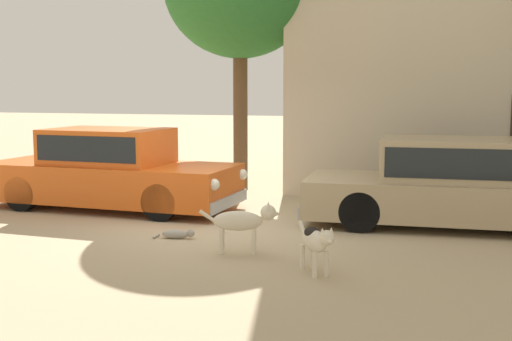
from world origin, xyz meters
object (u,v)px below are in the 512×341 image
(parked_sedan_nearest, at_px, (110,169))
(stray_cat, at_px, (177,234))
(stray_dog_tan, at_px, (316,240))
(stray_dog_spotted, at_px, (244,221))
(parked_sedan_second, at_px, (450,183))

(parked_sedan_nearest, height_order, stray_cat, parked_sedan_nearest)
(parked_sedan_nearest, height_order, stray_dog_tan, parked_sedan_nearest)
(stray_cat, bearing_deg, parked_sedan_nearest, 129.43)
(stray_cat, bearing_deg, stray_dog_spotted, -32.21)
(stray_dog_spotted, bearing_deg, stray_dog_tan, -47.85)
(stray_dog_tan, bearing_deg, stray_dog_spotted, -157.33)
(parked_sedan_nearest, bearing_deg, stray_cat, -39.62)
(parked_sedan_second, bearing_deg, parked_sedan_nearest, 178.33)
(parked_sedan_second, distance_m, stray_dog_spotted, 3.71)
(parked_sedan_nearest, relative_size, stray_dog_spotted, 4.45)
(stray_dog_tan, height_order, stray_cat, stray_dog_tan)
(stray_dog_spotted, relative_size, stray_cat, 1.78)
(parked_sedan_second, relative_size, stray_dog_tan, 5.56)
(stray_dog_spotted, distance_m, stray_cat, 1.37)
(stray_cat, bearing_deg, stray_dog_tan, -36.95)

